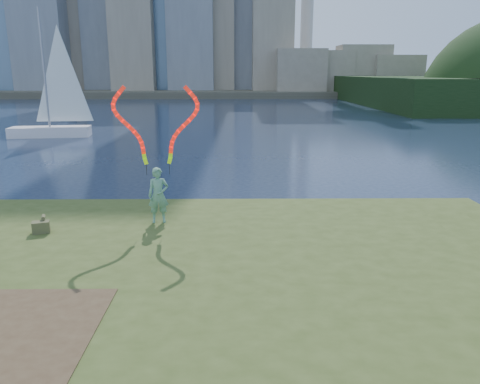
{
  "coord_description": "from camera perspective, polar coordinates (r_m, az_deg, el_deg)",
  "views": [
    {
      "loc": [
        1.57,
        -9.65,
        4.71
      ],
      "look_at": [
        1.69,
        1.0,
        1.96
      ],
      "focal_mm": 35.0,
      "sensor_mm": 36.0,
      "label": 1
    }
  ],
  "objects": [
    {
      "name": "grassy_knoll",
      "position": [
        8.69,
        -11.42,
        -16.03
      ],
      "size": [
        20.0,
        18.0,
        0.8
      ],
      "color": "#3A4A1A",
      "rests_on": "ground"
    },
    {
      "name": "woman_with_ribbons",
      "position": [
        12.43,
        -10.02,
        2.79
      ],
      "size": [
        1.97,
        0.49,
        3.88
      ],
      "rotation": [
        0.0,
        0.0,
        0.16
      ],
      "color": "#1F764A",
      "rests_on": "grassy_knoll"
    },
    {
      "name": "sailboat",
      "position": [
        37.74,
        -21.83,
        8.67
      ],
      "size": [
        6.13,
        2.51,
        9.2
      ],
      "rotation": [
        0.0,
        0.0,
        0.12
      ],
      "color": "white",
      "rests_on": "ground"
    },
    {
      "name": "far_shore",
      "position": [
        104.74,
        -1.57,
        12.18
      ],
      "size": [
        320.0,
        40.0,
        1.2
      ],
      "primitive_type": "cube",
      "color": "#4E4839",
      "rests_on": "ground"
    },
    {
      "name": "ground",
      "position": [
        10.85,
        -9.1,
        -11.47
      ],
      "size": [
        320.0,
        320.0,
        0.0
      ],
      "primitive_type": "plane",
      "color": "#18243C",
      "rests_on": "ground"
    },
    {
      "name": "canvas_bag",
      "position": [
        12.72,
        -23.08,
        -3.88
      ],
      "size": [
        0.48,
        0.54,
        0.39
      ],
      "rotation": [
        0.0,
        0.0,
        0.33
      ],
      "color": "#4B482B",
      "rests_on": "grassy_knoll"
    }
  ]
}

